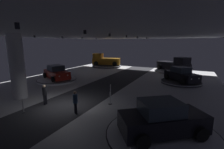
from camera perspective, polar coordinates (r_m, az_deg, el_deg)
name	(u,v)px	position (r m, az deg, el deg)	size (l,w,h in m)	color
ground	(65,105)	(13.31, -16.06, -10.34)	(24.00, 44.00, 0.06)	#B2B2B7
ceiling_with_spotlights	(61,31)	(12.45, -17.48, 14.32)	(24.00, 44.00, 0.39)	silver
column_left	(17,67)	(15.87, -30.38, 2.36)	(1.18, 1.18, 5.50)	silver
display_platform_far_right	(181,82)	(21.11, 23.04, -2.40)	(4.70, 4.70, 0.23)	#333338
display_car_far_right	(181,75)	(20.96, 23.17, -0.07)	(4.21, 4.27, 1.71)	black
display_platform_deep_right	(173,71)	(28.22, 20.50, 1.04)	(5.68, 5.68, 0.26)	#B7B7BC
pickup_truck_deep_right	(175,65)	(27.86, 21.14, 3.06)	(5.52, 4.81, 2.30)	black
display_platform_mid_left	(57,80)	(21.41, -18.77, -1.81)	(4.76, 4.76, 0.30)	silver
display_car_mid_left	(56,73)	(21.27, -18.95, 0.56)	(4.57, 3.46, 1.71)	maroon
display_platform_deep_left	(106,66)	(32.59, -1.95, 3.10)	(5.71, 5.71, 0.34)	#333338
pickup_truck_deep_left	(105,60)	(32.53, -2.52, 5.01)	(5.67, 3.76, 2.30)	#B77519
display_platform_near_right	(162,135)	(9.09, 17.05, -19.75)	(5.67, 5.67, 0.28)	silver
display_car_near_right	(162,119)	(8.67, 17.21, -14.72)	(4.42, 4.00, 1.71)	black
visitor_walking_near	(45,93)	(13.63, -22.60, -6.13)	(0.32, 0.32, 1.59)	black
visitor_walking_far	(75,101)	(11.31, -12.78, -9.03)	(0.32, 0.32, 1.59)	black
stanchion_a	(110,100)	(12.78, -0.66, -8.90)	(0.28, 0.28, 1.01)	#333338
stanchion_b	(110,91)	(15.00, -0.54, -5.84)	(0.28, 0.28, 1.01)	#333338
stanchion_c	(23,108)	(12.90, -28.74, -10.14)	(0.28, 0.28, 1.01)	#333338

